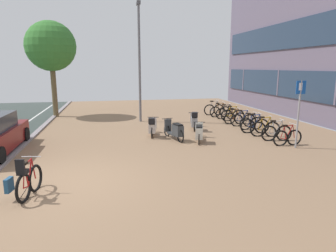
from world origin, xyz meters
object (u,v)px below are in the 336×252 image
object	(u,v)px
bicycle_foreground	(27,181)
bicycle_rack_04	(251,123)
parking_sign	(299,107)
bicycle_rack_02	(265,129)
bicycle_rack_06	(235,118)
bicycle_rack_03	(255,126)
scooter_near	(194,121)
bicycle_rack_00	(287,137)
scooter_mid	(152,127)
bicycle_rack_01	(276,133)
bicycle_rack_08	(226,113)
lamp_post	(139,58)
bicycle_rack_05	(243,120)
scooter_far	(175,131)
scooter_extra	(199,133)
bicycle_rack_09	(220,111)
street_tree	(51,47)
bicycle_rack_10	(214,110)
bicycle_rack_07	(233,115)

from	to	relation	value
bicycle_foreground	bicycle_rack_04	world-z (taller)	bicycle_foreground
bicycle_rack_04	parking_sign	xyz separation A→B (m)	(0.08, -3.57, 1.29)
bicycle_rack_02	bicycle_rack_06	xyz separation A→B (m)	(-0.07, 3.14, -0.02)
bicycle_rack_03	bicycle_rack_04	size ratio (longest dim) A/B	1.10
bicycle_rack_03	scooter_near	xyz separation A→B (m)	(-2.64, 1.32, 0.09)
bicycle_rack_00	scooter_mid	bearing A→B (deg)	152.41
bicycle_rack_03	bicycle_rack_01	bearing A→B (deg)	-83.25
bicycle_rack_03	bicycle_rack_08	size ratio (longest dim) A/B	1.04
lamp_post	bicycle_rack_05	bearing A→B (deg)	-26.17
bicycle_rack_00	scooter_far	bearing A→B (deg)	157.23
scooter_far	scooter_extra	size ratio (longest dim) A/B	1.04
scooter_mid	scooter_extra	bearing A→B (deg)	-38.38
bicycle_rack_08	bicycle_rack_09	distance (m)	0.79
bicycle_rack_09	street_tree	size ratio (longest dim) A/B	0.23
bicycle_rack_02	bicycle_rack_08	size ratio (longest dim) A/B	1.00
bicycle_rack_09	bicycle_rack_10	distance (m)	0.79
bicycle_rack_10	scooter_extra	size ratio (longest dim) A/B	0.80
bicycle_rack_01	scooter_extra	xyz separation A→B (m)	(-3.33, 0.48, 0.05)
bicycle_rack_03	bicycle_rack_02	bearing A→B (deg)	-82.86
parking_sign	scooter_extra	bearing A→B (deg)	153.75
bicycle_foreground	bicycle_rack_02	world-z (taller)	bicycle_foreground
bicycle_rack_06	scooter_far	xyz separation A→B (m)	(-4.10, -2.92, 0.08)
bicycle_rack_00	scooter_mid	xyz separation A→B (m)	(-5.13, 2.68, 0.10)
parking_sign	lamp_post	size ratio (longest dim) A/B	0.40
scooter_far	scooter_near	bearing A→B (deg)	52.89
scooter_extra	lamp_post	xyz separation A→B (m)	(-1.92, 5.22, 3.24)
bicycle_rack_04	lamp_post	bearing A→B (deg)	147.56
bicycle_rack_05	lamp_post	distance (m)	6.68
bicycle_rack_04	scooter_mid	bearing A→B (deg)	-174.89
scooter_mid	parking_sign	size ratio (longest dim) A/B	0.65
bicycle_rack_05	scooter_extra	bearing A→B (deg)	-141.11
bicycle_rack_02	street_tree	bearing A→B (deg)	143.07
bicycle_rack_00	bicycle_rack_01	xyz separation A→B (m)	(-0.01, 0.78, 0.01)
bicycle_rack_01	bicycle_rack_06	world-z (taller)	bicycle_rack_01
bicycle_rack_03	scooter_far	world-z (taller)	bicycle_rack_03
scooter_mid	scooter_extra	distance (m)	2.28
bicycle_rack_09	scooter_near	xyz separation A→B (m)	(-2.73, -3.39, 0.10)
bicycle_foreground	lamp_post	xyz separation A→B (m)	(3.82, 9.50, 3.25)
bicycle_rack_00	bicycle_rack_04	xyz separation A→B (m)	(0.01, 3.14, -0.00)
scooter_extra	bicycle_rack_05	bearing A→B (deg)	38.89
bicycle_rack_03	bicycle_rack_08	bearing A→B (deg)	87.15
bicycle_rack_07	lamp_post	world-z (taller)	lamp_post
bicycle_rack_09	scooter_extra	distance (m)	6.64
bicycle_rack_08	bicycle_rack_10	world-z (taller)	bicycle_rack_10
scooter_far	scooter_extra	distance (m)	1.06
bicycle_rack_01	bicycle_rack_03	xyz separation A→B (m)	(-0.19, 1.57, 0.01)
bicycle_rack_03	bicycle_rack_09	world-z (taller)	bicycle_rack_03
lamp_post	street_tree	size ratio (longest dim) A/B	1.12
bicycle_rack_00	scooter_mid	world-z (taller)	scooter_mid
street_tree	scooter_far	bearing A→B (deg)	-50.80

